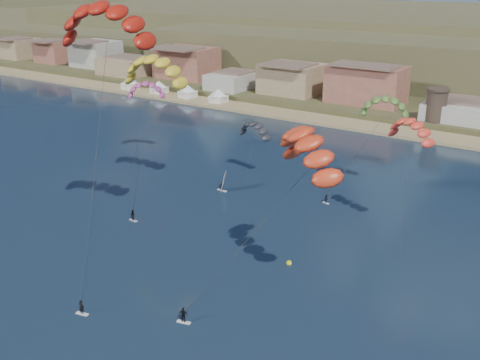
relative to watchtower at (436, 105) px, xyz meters
The scene contains 14 objects.
ground 114.29m from the watchtower, 92.51° to the right, with size 2400.00×2400.00×0.00m, color black.
beach 11.25m from the watchtower, 122.01° to the right, with size 2200.00×12.00×0.90m.
town 45.73m from the watchtower, 169.92° to the left, with size 400.00×24.00×12.00m.
watchtower is the anchor object (origin of this frame).
beach_tents 81.69m from the watchtower, behind, with size 43.40×6.40×5.00m.
kitesurfer_red 99.39m from the watchtower, 100.35° to the right, with size 15.27×19.17×37.21m.
kitesurfer_yellow 80.87m from the watchtower, 110.70° to the right, with size 12.89×15.13×27.00m.
kitesurfer_orange 91.25m from the watchtower, 83.70° to the right, with size 15.96×19.75×25.23m.
kitesurfer_green 53.82m from the watchtower, 84.55° to the right, with size 11.41×11.90×20.00m.
distant_kite_pink 74.39m from the watchtower, 126.77° to the right, with size 8.49×7.64×18.39m.
distant_kite_dark 59.07m from the watchtower, 109.10° to the right, with size 7.95×6.08×13.20m.
distant_kite_orange 69.00m from the watchtower, 77.89° to the right, with size 8.58×7.05×20.15m.
windsurfer 69.24m from the watchtower, 106.44° to the right, with size 2.13×2.33×3.69m.
buoy 84.13m from the watchtower, 86.93° to the right, with size 0.79×0.79×0.79m.
Camera 1 is at (43.11, -31.78, 38.52)m, focal length 42.49 mm.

